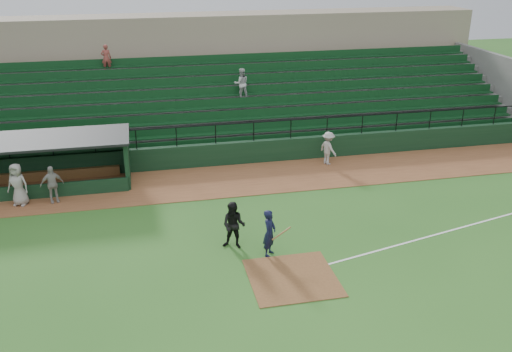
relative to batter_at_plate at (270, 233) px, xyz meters
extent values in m
plane|color=#2A5F1E|center=(0.42, -0.71, -0.91)|extent=(90.00, 90.00, 0.00)
cube|color=brown|center=(0.42, 7.29, -0.90)|extent=(40.00, 4.00, 0.03)
cube|color=brown|center=(0.42, -1.71, -0.90)|extent=(3.00, 3.00, 0.03)
cube|color=white|center=(8.42, 0.49, -0.91)|extent=(17.49, 4.44, 0.01)
cube|color=black|center=(0.42, 9.49, -0.31)|extent=(36.00, 0.35, 1.20)
cylinder|color=black|center=(0.42, 9.49, 1.29)|extent=(36.00, 0.06, 0.06)
cube|color=slate|center=(0.42, 14.39, 0.89)|extent=(36.00, 9.00, 3.60)
cube|color=#0F3A19|center=(0.42, 13.89, 1.34)|extent=(34.56, 8.00, 4.05)
cube|color=slate|center=(18.42, 14.44, 1.19)|extent=(0.35, 9.50, 4.20)
cube|color=gray|center=(0.42, 20.89, 2.29)|extent=(38.00, 3.00, 6.40)
cube|color=slate|center=(0.42, 18.89, 2.79)|extent=(36.00, 2.00, 0.20)
imported|color=silver|center=(1.67, 14.19, 2.24)|extent=(0.88, 0.68, 1.80)
imported|color=#973F37|center=(-5.99, 17.19, 3.49)|extent=(0.59, 0.39, 1.61)
cube|color=black|center=(-9.33, 9.69, 0.24)|extent=(8.50, 0.20, 2.30)
cube|color=black|center=(-5.08, 8.39, 0.24)|extent=(0.20, 2.60, 2.30)
cube|color=black|center=(-9.33, 8.39, 1.45)|extent=(8.90, 3.20, 0.12)
cube|color=olive|center=(-9.33, 9.29, -0.66)|extent=(7.65, 0.40, 0.50)
cube|color=black|center=(-9.33, 7.04, -0.56)|extent=(8.50, 0.12, 0.70)
imported|color=black|center=(0.00, 0.00, 0.00)|extent=(0.73, 0.80, 1.82)
cylinder|color=olive|center=(0.40, -0.20, 0.04)|extent=(0.79, 0.34, 0.35)
imported|color=black|center=(-1.19, 0.82, 0.02)|extent=(1.12, 1.01, 1.87)
imported|color=#ADA8A2|center=(5.14, 8.37, -0.01)|extent=(1.03, 1.29, 1.75)
imported|color=#A49F99|center=(-8.36, 6.48, -0.03)|extent=(1.08, 0.69, 1.71)
imported|color=#9B9791|center=(-9.77, 6.50, 0.08)|extent=(1.10, 0.90, 1.93)
camera|label=1|loc=(-4.32, -17.67, 9.80)|focal=39.34mm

